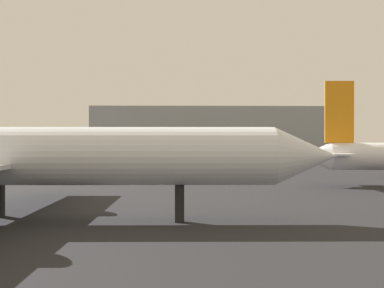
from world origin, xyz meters
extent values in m
cylinder|color=silver|center=(-11.09, 19.09, 3.65)|extent=(29.07, 3.81, 3.21)
cone|color=silver|center=(5.18, 18.76, 3.65)|extent=(3.60, 3.28, 3.21)
cylinder|color=#4C4C54|center=(-11.55, 24.82, 3.01)|extent=(3.10, 1.90, 1.84)
cube|color=black|center=(-1.81, 18.90, 1.02)|extent=(0.52, 0.52, 2.05)
cone|color=white|center=(11.55, 38.94, 2.94)|extent=(3.09, 2.84, 2.67)
cube|color=white|center=(13.46, 38.83, 3.20)|extent=(2.52, 7.47, 0.14)
cube|color=orange|center=(13.90, 38.80, 7.29)|extent=(2.81, 0.42, 6.04)
cube|color=#999EA3|center=(8.28, 120.37, 6.40)|extent=(62.79, 25.36, 12.79)
camera|label=1|loc=(-1.93, -7.49, 4.54)|focal=44.78mm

